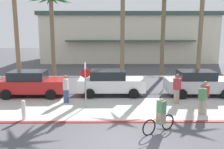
# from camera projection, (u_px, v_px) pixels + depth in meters

# --- Properties ---
(ground_plane) EXTENTS (80.00, 80.00, 0.00)m
(ground_plane) POSITION_uv_depth(u_px,v_px,m) (113.00, 85.00, 19.16)
(ground_plane) COLOR #4C4C51
(sidewalk_strip) EXTENTS (44.00, 4.00, 0.02)m
(sidewalk_strip) POSITION_uv_depth(u_px,v_px,m) (115.00, 108.00, 13.46)
(sidewalk_strip) COLOR beige
(sidewalk_strip) RESTS_ON ground
(curb_paint) EXTENTS (44.00, 0.24, 0.03)m
(curb_paint) POSITION_uv_depth(u_px,v_px,m) (116.00, 122.00, 11.49)
(curb_paint) COLOR maroon
(curb_paint) RESTS_ON ground
(building_backdrop) EXTENTS (23.63, 11.64, 6.65)m
(building_backdrop) POSITION_uv_depth(u_px,v_px,m) (127.00, 37.00, 35.39)
(building_backdrop) COLOR beige
(building_backdrop) RESTS_ON ground
(rail_fence) EXTENTS (22.01, 0.08, 1.04)m
(rail_fence) POSITION_uv_depth(u_px,v_px,m) (114.00, 79.00, 17.53)
(rail_fence) COLOR white
(rail_fence) RESTS_ON ground
(stop_sign_bike_lane) EXTENTS (0.52, 0.56, 2.56)m
(stop_sign_bike_lane) POSITION_uv_depth(u_px,v_px,m) (85.00, 79.00, 13.34)
(stop_sign_bike_lane) COLOR gray
(stop_sign_bike_lane) RESTS_ON ground
(bollard_0) EXTENTS (0.20, 0.20, 1.00)m
(bollard_0) POSITION_uv_depth(u_px,v_px,m) (24.00, 110.00, 11.72)
(bollard_0) COLOR white
(bollard_0) RESTS_ON ground
(palm_tree_3) EXTENTS (3.75, 3.32, 7.23)m
(palm_tree_3) POSITION_uv_depth(u_px,v_px,m) (52.00, 15.00, 20.42)
(palm_tree_3) COLOR #756047
(palm_tree_3) RESTS_ON ground
(palm_tree_5) EXTENTS (3.24, 2.98, 8.26)m
(palm_tree_5) POSITION_uv_depth(u_px,v_px,m) (163.00, 12.00, 20.60)
(palm_tree_5) COLOR brown
(palm_tree_5) RESTS_ON ground
(palm_tree_6) EXTENTS (3.20, 3.16, 8.56)m
(palm_tree_6) POSITION_uv_depth(u_px,v_px,m) (202.00, 8.00, 19.91)
(palm_tree_6) COLOR #756047
(palm_tree_6) RESTS_ON ground
(car_red_1) EXTENTS (4.40, 2.02, 1.69)m
(car_red_1) POSITION_uv_depth(u_px,v_px,m) (31.00, 83.00, 15.89)
(car_red_1) COLOR red
(car_red_1) RESTS_ON ground
(car_white_2) EXTENTS (4.40, 2.02, 1.69)m
(car_white_2) POSITION_uv_depth(u_px,v_px,m) (111.00, 82.00, 16.15)
(car_white_2) COLOR white
(car_white_2) RESTS_ON ground
(car_silver_3) EXTENTS (4.40, 2.02, 1.69)m
(car_silver_3) POSITION_uv_depth(u_px,v_px,m) (198.00, 83.00, 16.01)
(car_silver_3) COLOR #B2B7BC
(car_silver_3) RESTS_ON ground
(cyclist_yellow_0) EXTENTS (1.57, 1.03, 1.50)m
(cyclist_yellow_0) POSITION_uv_depth(u_px,v_px,m) (160.00, 116.00, 10.29)
(cyclist_yellow_0) COLOR black
(cyclist_yellow_0) RESTS_ON ground
(pedestrian_0) EXTENTS (0.42, 0.34, 1.82)m
(pedestrian_0) POSITION_uv_depth(u_px,v_px,m) (177.00, 90.00, 14.20)
(pedestrian_0) COLOR gray
(pedestrian_0) RESTS_ON ground
(pedestrian_1) EXTENTS (0.34, 0.42, 1.70)m
(pedestrian_1) POSITION_uv_depth(u_px,v_px,m) (66.00, 90.00, 14.42)
(pedestrian_1) COLOR #384C7A
(pedestrian_1) RESTS_ON ground
(pedestrian_2) EXTENTS (0.47, 0.46, 1.63)m
(pedestrian_2) POSITION_uv_depth(u_px,v_px,m) (202.00, 101.00, 12.40)
(pedestrian_2) COLOR gray
(pedestrian_2) RESTS_ON ground
(pedestrian_3) EXTENTS (0.41, 0.34, 1.61)m
(pedestrian_3) POSITION_uv_depth(u_px,v_px,m) (204.00, 97.00, 13.15)
(pedestrian_3) COLOR gray
(pedestrian_3) RESTS_ON ground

